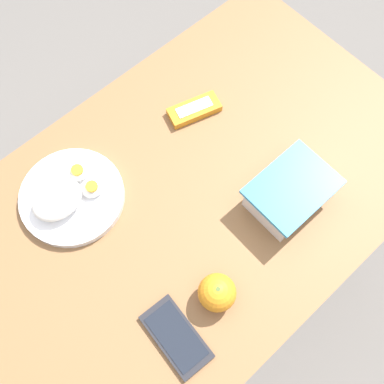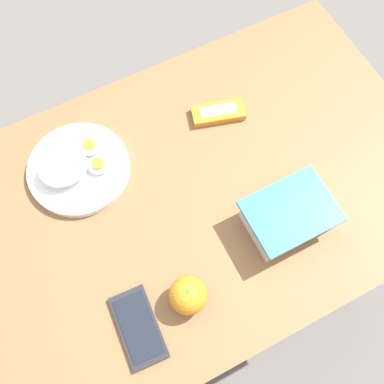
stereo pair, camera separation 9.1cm
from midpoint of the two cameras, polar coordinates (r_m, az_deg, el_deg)
ground_plane at (r=1.67m, az=1.70°, el=-10.32°), size 10.00×10.00×0.00m
table at (r=1.06m, az=2.63°, el=-3.08°), size 1.06×0.67×0.75m
food_container at (r=0.92m, az=14.81°, el=-3.46°), size 0.17×0.13×0.07m
orange_fruit at (r=0.85m, az=2.61°, el=-13.37°), size 0.07×0.07×0.07m
rice_plate at (r=0.97m, az=-12.03°, el=2.71°), size 0.22×0.22×0.06m
candy_bar at (r=1.03m, az=5.90°, el=9.70°), size 0.13×0.08×0.02m
cell_phone at (r=0.87m, az=-3.75°, el=-17.14°), size 0.08×0.15×0.01m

